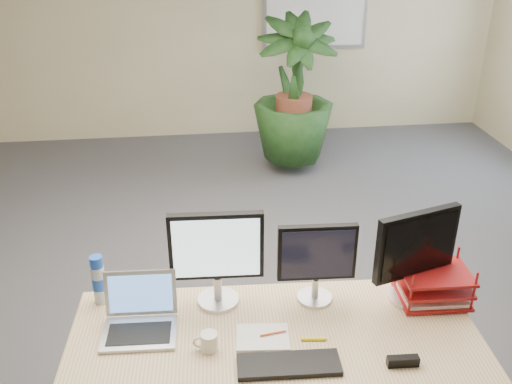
{
  "coord_description": "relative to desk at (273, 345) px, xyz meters",
  "views": [
    {
      "loc": [
        -0.38,
        -3.08,
        2.66
      ],
      "look_at": [
        0.03,
        0.35,
        0.93
      ],
      "focal_mm": 40.0,
      "sensor_mm": 36.0,
      "label": 1
    }
  ],
  "objects": [
    {
      "name": "floor",
      "position": [
        0.02,
        0.8,
        -0.61
      ],
      "size": [
        8.0,
        8.0,
        0.0
      ],
      "primitive_type": "plane",
      "color": "#434347",
      "rests_on": "ground"
    },
    {
      "name": "back_wall",
      "position": [
        0.02,
        4.8,
        0.74
      ],
      "size": [
        7.0,
        0.04,
        2.7
      ],
      "primitive_type": "cube",
      "color": "#BFB187",
      "rests_on": "floor"
    },
    {
      "name": "whiteboard",
      "position": [
        1.22,
        4.77,
        0.94
      ],
      "size": [
        1.3,
        0.04,
        0.95
      ],
      "color": "#B6B5BA",
      "rests_on": "back_wall"
    },
    {
      "name": "desk",
      "position": [
        0.0,
        0.0,
        0.0
      ],
      "size": [
        2.06,
        0.95,
        0.78
      ],
      "color": "tan",
      "rests_on": "floor"
    },
    {
      "name": "floor_plant",
      "position": [
        0.75,
        3.55,
        0.14
      ],
      "size": [
        0.89,
        0.89,
        1.5
      ],
      "primitive_type": "imported",
      "rotation": [
        0.0,
        0.0,
        0.06
      ],
      "color": "#133413",
      "rests_on": "floor"
    },
    {
      "name": "monitor_left",
      "position": [
        -0.27,
        0.18,
        0.47
      ],
      "size": [
        0.48,
        0.22,
        0.54
      ],
      "color": "silver",
      "rests_on": "desk"
    },
    {
      "name": "monitor_right",
      "position": [
        0.25,
        0.14,
        0.43
      ],
      "size": [
        0.41,
        0.19,
        0.46
      ],
      "color": "silver",
      "rests_on": "desk"
    },
    {
      "name": "monitor_dark",
      "position": [
        0.75,
        0.09,
        0.47
      ],
      "size": [
        0.47,
        0.22,
        0.53
      ],
      "color": "silver",
      "rests_on": "desk"
    },
    {
      "name": "laptop",
      "position": [
        -0.66,
        0.03,
        0.23
      ],
      "size": [
        0.37,
        0.33,
        0.26
      ],
      "color": "#B7B8BC",
      "rests_on": "desk"
    },
    {
      "name": "keyboard",
      "position": [
        0.02,
        -0.33,
        0.18
      ],
      "size": [
        0.48,
        0.18,
        0.03
      ],
      "primitive_type": "cube",
      "rotation": [
        0.0,
        0.0,
        -0.05
      ],
      "color": "black",
      "rests_on": "desk"
    },
    {
      "name": "coffee_mug",
      "position": [
        -0.33,
        -0.17,
        0.21
      ],
      "size": [
        0.12,
        0.08,
        0.09
      ],
      "color": "white",
      "rests_on": "desk"
    },
    {
      "name": "spiral_notebook",
      "position": [
        -0.07,
        -0.13,
        0.17
      ],
      "size": [
        0.27,
        0.22,
        0.01
      ],
      "primitive_type": "cube",
      "rotation": [
        0.0,
        0.0,
        -0.09
      ],
      "color": "white",
      "rests_on": "desk"
    },
    {
      "name": "orange_pen",
      "position": [
        -0.02,
        -0.12,
        0.18
      ],
      "size": [
        0.13,
        0.03,
        0.01
      ],
      "primitive_type": "cylinder",
      "rotation": [
        0.0,
        1.57,
        0.15
      ],
      "color": "#DF5018",
      "rests_on": "spiral_notebook"
    },
    {
      "name": "yellow_highlighter",
      "position": [
        0.17,
        -0.17,
        0.17
      ],
      "size": [
        0.12,
        0.03,
        0.02
      ],
      "primitive_type": "cylinder",
      "rotation": [
        0.0,
        1.57,
        -0.11
      ],
      "color": "yellow",
      "rests_on": "desk"
    },
    {
      "name": "water_bottle",
      "position": [
        -0.88,
        0.26,
        0.3
      ],
      "size": [
        0.07,
        0.07,
        0.28
      ],
      "color": "silver",
      "rests_on": "desk"
    },
    {
      "name": "letter_tray",
      "position": [
        0.87,
        0.07,
        0.24
      ],
      "size": [
        0.37,
        0.29,
        0.17
      ],
      "color": "#A01314",
      "rests_on": "desk"
    },
    {
      "name": "stapler",
      "position": [
        0.54,
        -0.39,
        0.19
      ],
      "size": [
        0.15,
        0.05,
        0.05
      ],
      "primitive_type": "cube",
      "rotation": [
        0.0,
        0.0,
        -0.05
      ],
      "color": "black",
      "rests_on": "desk"
    }
  ]
}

